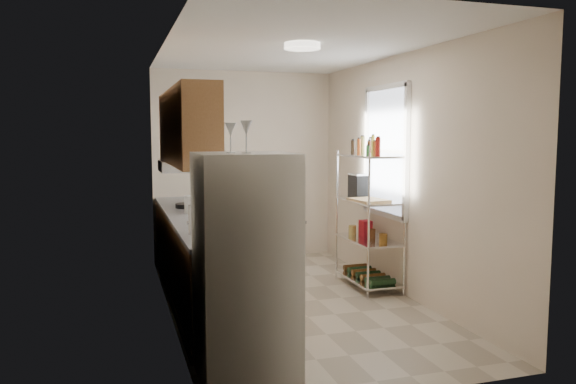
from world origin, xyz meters
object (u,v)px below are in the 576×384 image
at_px(cutting_board, 369,200).
at_px(espresso_machine, 358,185).
at_px(refrigerator, 245,268).
at_px(frying_pan_large, 188,206).
at_px(rice_cooker, 195,204).

distance_m(cutting_board, espresso_machine, 0.43).
relative_size(refrigerator, espresso_machine, 5.84).
bearing_deg(cutting_board, frying_pan_large, 153.84).
xyz_separation_m(frying_pan_large, espresso_machine, (1.91, -0.50, 0.22)).
height_order(refrigerator, cutting_board, refrigerator).
bearing_deg(frying_pan_large, espresso_machine, -35.16).
bearing_deg(cutting_board, espresso_machine, 81.43).
height_order(refrigerator, frying_pan_large, refrigerator).
height_order(refrigerator, espresso_machine, refrigerator).
relative_size(rice_cooker, espresso_machine, 0.83).
relative_size(frying_pan_large, espresso_machine, 1.03).
height_order(refrigerator, rice_cooker, refrigerator).
bearing_deg(rice_cooker, cutting_board, -14.56).
xyz_separation_m(rice_cooker, cutting_board, (1.83, -0.47, 0.03)).
bearing_deg(frying_pan_large, rice_cooker, -107.50).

